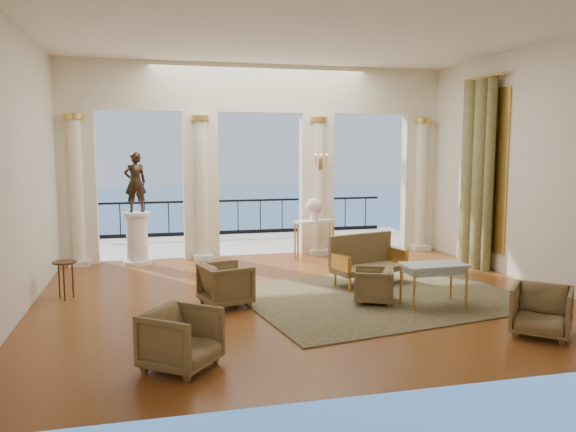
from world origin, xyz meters
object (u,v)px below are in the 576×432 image
object	(u,v)px
armchair_c	(373,284)
armchair_d	(226,282)
side_table	(65,267)
armchair_a	(181,336)
console_table	(314,227)
settee	(366,260)
pedestal	(137,239)
armchair_b	(542,308)
game_table	(434,268)
statue	(135,182)

from	to	relation	value
armchair_c	armchair_d	world-z (taller)	armchair_d
armchair_d	side_table	xyz separation A→B (m)	(-2.63, 1.06, 0.18)
armchair_a	console_table	world-z (taller)	console_table
armchair_a	settee	world-z (taller)	settee
pedestal	console_table	bearing A→B (deg)	-5.19
settee	armchair_c	bearing A→B (deg)	-122.04
armchair_b	game_table	world-z (taller)	armchair_b
settee	armchair_a	bearing A→B (deg)	-153.37
armchair_a	armchair_b	size ratio (longest dim) A/B	1.02
side_table	console_table	bearing A→B (deg)	24.56
armchair_c	statue	size ratio (longest dim) A/B	0.49
game_table	statue	world-z (taller)	statue
game_table	statue	size ratio (longest dim) A/B	0.78
armchair_b	console_table	size ratio (longest dim) A/B	0.75
game_table	statue	bearing A→B (deg)	135.14
armchair_a	statue	xyz separation A→B (m)	(-0.63, 6.30, 1.44)
armchair_d	console_table	xyz separation A→B (m)	(2.51, 3.41, 0.37)
armchair_d	console_table	distance (m)	4.25
pedestal	console_table	world-z (taller)	pedestal
settee	pedestal	bearing A→B (deg)	129.30
statue	console_table	bearing A→B (deg)	158.75
armchair_c	console_table	world-z (taller)	console_table
armchair_c	console_table	bearing A→B (deg)	-158.45
armchair_b	console_table	distance (m)	6.14
armchair_a	settee	distance (m)	4.95
statue	armchair_c	bearing A→B (deg)	116.75
armchair_c	console_table	distance (m)	3.87
armchair_c	statue	distance (m)	5.94
armchair_a	statue	world-z (taller)	statue
game_table	pedestal	bearing A→B (deg)	135.14
armchair_d	statue	size ratio (longest dim) A/B	0.58
armchair_a	statue	size ratio (longest dim) A/B	0.59
settee	game_table	bearing A→B (deg)	-88.41
armchair_d	game_table	size ratio (longest dim) A/B	0.74
armchair_c	settee	world-z (taller)	settee
armchair_b	game_table	xyz separation A→B (m)	(-0.73, 1.70, 0.25)
pedestal	game_table	bearing A→B (deg)	-43.85
armchair_a	side_table	world-z (taller)	armchair_a
armchair_b	armchair_d	distance (m)	4.76
settee	pedestal	world-z (taller)	pedestal
settee	armchair_d	bearing A→B (deg)	-179.50
armchair_a	armchair_c	world-z (taller)	armchair_a
armchair_b	statue	xyz separation A→B (m)	(-5.52, 6.30, 1.44)
armchair_b	pedestal	distance (m)	8.38
game_table	side_table	xyz separation A→B (m)	(-5.93, 1.89, -0.07)
pedestal	side_table	bearing A→B (deg)	-112.82
settee	pedestal	size ratio (longest dim) A/B	1.32
statue	armchair_b	bearing A→B (deg)	115.17
armchair_d	console_table	bearing A→B (deg)	-51.38
armchair_d	statue	distance (m)	4.30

